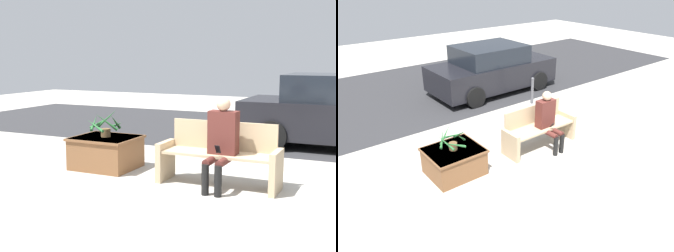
{
  "view_description": "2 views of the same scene",
  "coord_description": "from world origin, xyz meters",
  "views": [
    {
      "loc": [
        1.93,
        -5.73,
        1.9
      ],
      "look_at": [
        -1.18,
        0.77,
        0.81
      ],
      "focal_mm": 50.0,
      "sensor_mm": 36.0,
      "label": 1
    },
    {
      "loc": [
        -4.92,
        -4.12,
        3.67
      ],
      "look_at": [
        -1.24,
        0.62,
        0.78
      ],
      "focal_mm": 35.0,
      "sensor_mm": 36.0,
      "label": 2
    }
  ],
  "objects": [
    {
      "name": "ground_plane",
      "position": [
        0.0,
        0.0,
        0.0
      ],
      "size": [
        30.0,
        30.0,
        0.0
      ],
      "primitive_type": "plane",
      "color": "#ADA89E"
    },
    {
      "name": "parked_car",
      "position": [
        1.07,
        4.35,
        0.74
      ],
      "size": [
        4.06,
        1.98,
        1.52
      ],
      "color": "black",
      "rests_on": "ground_plane"
    },
    {
      "name": "bench",
      "position": [
        -0.29,
        0.65,
        0.44
      ],
      "size": [
        1.79,
        0.54,
        0.93
      ],
      "color": "tan",
      "rests_on": "ground_plane"
    },
    {
      "name": "person_seated",
      "position": [
        -0.2,
        0.47,
        0.73
      ],
      "size": [
        0.41,
        0.63,
        1.32
      ],
      "color": "#51231E",
      "rests_on": "ground_plane"
    },
    {
      "name": "planter_box",
      "position": [
        -2.37,
        0.82,
        0.29
      ],
      "size": [
        1.05,
        0.93,
        0.54
      ],
      "color": "brown",
      "rests_on": "ground_plane"
    },
    {
      "name": "potted_plant",
      "position": [
        -2.37,
        0.83,
        0.72
      ],
      "size": [
        0.62,
        0.61,
        0.45
      ],
      "color": "brown",
      "rests_on": "planter_box"
    },
    {
      "name": "bollard_post",
      "position": [
        1.35,
        2.68,
        0.42
      ],
      "size": [
        0.1,
        0.1,
        0.81
      ],
      "color": "#4C4C51",
      "rests_on": "ground_plane"
    },
    {
      "name": "road_surface",
      "position": [
        0.0,
        5.92,
        0.0
      ],
      "size": [
        20.0,
        6.0,
        0.01
      ],
      "primitive_type": "cube",
      "color": "#2D2D30",
      "rests_on": "ground_plane"
    }
  ]
}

